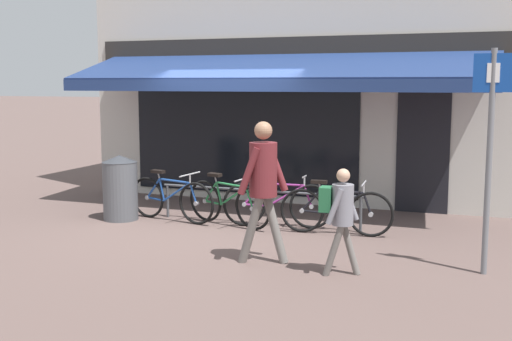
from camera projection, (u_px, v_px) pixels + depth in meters
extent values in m
plane|color=brown|center=(205.00, 227.00, 10.09)|extent=(160.00, 160.00, 0.00)
cube|color=beige|center=(311.00, 45.00, 13.09)|extent=(8.20, 3.00, 6.05)
cube|color=black|center=(243.00, 137.00, 12.24)|extent=(4.51, 0.04, 2.16)
cube|color=black|center=(423.00, 153.00, 11.10)|extent=(0.90, 0.04, 2.10)
cube|color=#282623|center=(288.00, 49.00, 11.70)|extent=(7.79, 0.06, 0.44)
cube|color=navy|center=(273.00, 66.00, 10.98)|extent=(7.38, 1.71, 0.50)
cube|color=navy|center=(256.00, 85.00, 10.24)|extent=(7.38, 0.03, 0.20)
cylinder|color=#47494F|center=(259.00, 191.00, 10.21)|extent=(3.39, 0.04, 0.04)
cylinder|color=#47494F|center=(168.00, 201.00, 10.82)|extent=(0.04, 0.04, 0.55)
cylinder|color=#47494F|center=(361.00, 215.00, 9.68)|extent=(0.04, 0.04, 0.55)
torus|color=black|center=(196.00, 203.00, 10.23)|extent=(0.69, 0.20, 0.69)
cylinder|color=#9E9EA3|center=(196.00, 203.00, 10.23)|extent=(0.08, 0.07, 0.07)
torus|color=black|center=(148.00, 197.00, 10.77)|extent=(0.69, 0.20, 0.69)
cylinder|color=#9E9EA3|center=(148.00, 197.00, 10.77)|extent=(0.08, 0.07, 0.07)
cylinder|color=#1E4793|center=(177.00, 192.00, 10.41)|extent=(0.57, 0.16, 0.37)
cylinder|color=#1E4793|center=(175.00, 181.00, 10.40)|extent=(0.63, 0.16, 0.05)
cylinder|color=#1E4793|center=(162.00, 190.00, 10.57)|extent=(0.11, 0.04, 0.36)
cylinder|color=#1E4793|center=(156.00, 199.00, 10.68)|extent=(0.36, 0.11, 0.05)
cylinder|color=#1E4793|center=(154.00, 188.00, 10.67)|extent=(0.31, 0.11, 0.36)
cylinder|color=#1E4793|center=(193.00, 193.00, 10.23)|extent=(0.15, 0.05, 0.33)
cylinder|color=#9E9EA3|center=(159.00, 176.00, 10.56)|extent=(0.06, 0.03, 0.11)
cube|color=black|center=(158.00, 172.00, 10.56)|extent=(0.26, 0.15, 0.05)
cylinder|color=#9E9EA3|center=(190.00, 179.00, 10.22)|extent=(0.03, 0.03, 0.14)
cylinder|color=#9E9EA3|center=(190.00, 174.00, 10.21)|extent=(0.13, 0.51, 0.04)
torus|color=black|center=(253.00, 208.00, 9.84)|extent=(0.68, 0.31, 0.69)
cylinder|color=#9E9EA3|center=(253.00, 208.00, 9.84)|extent=(0.09, 0.08, 0.07)
torus|color=black|center=(205.00, 201.00, 10.47)|extent=(0.68, 0.31, 0.69)
cylinder|color=#9E9EA3|center=(205.00, 201.00, 10.47)|extent=(0.09, 0.08, 0.07)
cylinder|color=#23703D|center=(233.00, 196.00, 10.05)|extent=(0.53, 0.24, 0.37)
cylinder|color=#23703D|center=(231.00, 185.00, 10.04)|extent=(0.60, 0.23, 0.05)
cylinder|color=#23703D|center=(219.00, 193.00, 10.24)|extent=(0.11, 0.04, 0.36)
cylinder|color=#23703D|center=(213.00, 203.00, 10.36)|extent=(0.35, 0.15, 0.05)
cylinder|color=#23703D|center=(211.00, 192.00, 10.35)|extent=(0.29, 0.16, 0.36)
cylinder|color=#23703D|center=(249.00, 198.00, 9.84)|extent=(0.15, 0.05, 0.33)
cylinder|color=#9E9EA3|center=(216.00, 179.00, 10.23)|extent=(0.06, 0.03, 0.11)
cube|color=black|center=(215.00, 175.00, 10.22)|extent=(0.26, 0.18, 0.06)
cylinder|color=#9E9EA3|center=(246.00, 183.00, 9.83)|extent=(0.04, 0.04, 0.14)
cylinder|color=#9E9EA3|center=(246.00, 178.00, 9.82)|extent=(0.19, 0.50, 0.06)
torus|color=black|center=(311.00, 207.00, 9.96)|extent=(0.70, 0.23, 0.70)
cylinder|color=#9E9EA3|center=(311.00, 207.00, 9.96)|extent=(0.08, 0.08, 0.08)
torus|color=black|center=(244.00, 204.00, 10.15)|extent=(0.70, 0.23, 0.70)
cylinder|color=#9E9EA3|center=(244.00, 204.00, 10.15)|extent=(0.08, 0.08, 0.08)
cylinder|color=#892D7A|center=(286.00, 196.00, 10.03)|extent=(0.58, 0.17, 0.37)
cylinder|color=#892D7A|center=(283.00, 184.00, 10.02)|extent=(0.65, 0.15, 0.05)
cylinder|color=#892D7A|center=(265.00, 195.00, 10.08)|extent=(0.12, 0.06, 0.37)
cylinder|color=#892D7A|center=(256.00, 205.00, 10.12)|extent=(0.37, 0.10, 0.05)
cylinder|color=#892D7A|center=(254.00, 194.00, 10.12)|extent=(0.32, 0.12, 0.36)
cylinder|color=#892D7A|center=(308.00, 196.00, 9.96)|extent=(0.15, 0.04, 0.34)
cylinder|color=#9E9EA3|center=(262.00, 180.00, 10.08)|extent=(0.06, 0.03, 0.11)
cube|color=black|center=(261.00, 176.00, 10.08)|extent=(0.25, 0.15, 0.06)
cylinder|color=#9E9EA3|center=(304.00, 181.00, 9.96)|extent=(0.03, 0.04, 0.14)
cylinder|color=#9E9EA3|center=(304.00, 177.00, 9.96)|extent=(0.12, 0.52, 0.07)
torus|color=black|center=(371.00, 214.00, 9.41)|extent=(0.68, 0.10, 0.67)
cylinder|color=#9E9EA3|center=(371.00, 214.00, 9.41)|extent=(0.07, 0.07, 0.07)
torus|color=black|center=(302.00, 211.00, 9.69)|extent=(0.68, 0.10, 0.67)
cylinder|color=#9E9EA3|center=(302.00, 211.00, 9.69)|extent=(0.07, 0.07, 0.07)
cylinder|color=black|center=(344.00, 203.00, 9.50)|extent=(0.57, 0.08, 0.36)
cylinder|color=black|center=(342.00, 191.00, 9.49)|extent=(0.64, 0.08, 0.05)
cylinder|color=black|center=(323.00, 201.00, 9.58)|extent=(0.11, 0.04, 0.36)
cylinder|color=black|center=(314.00, 212.00, 9.64)|extent=(0.36, 0.06, 0.05)
cylinder|color=black|center=(311.00, 200.00, 9.63)|extent=(0.31, 0.06, 0.35)
cylinder|color=black|center=(367.00, 204.00, 9.41)|extent=(0.15, 0.04, 0.33)
cylinder|color=#9E9EA3|center=(320.00, 187.00, 9.57)|extent=(0.05, 0.03, 0.11)
cube|color=black|center=(319.00, 182.00, 9.56)|extent=(0.25, 0.12, 0.05)
cylinder|color=#9E9EA3|center=(364.00, 188.00, 9.39)|extent=(0.03, 0.03, 0.14)
cylinder|color=#9E9EA3|center=(364.00, 183.00, 9.38)|extent=(0.06, 0.52, 0.03)
cylinder|color=slate|center=(275.00, 229.00, 8.08)|extent=(0.36, 0.14, 0.88)
cylinder|color=slate|center=(251.00, 230.00, 8.01)|extent=(0.36, 0.14, 0.88)
cylinder|color=maroon|center=(263.00, 169.00, 7.94)|extent=(0.37, 0.37, 0.67)
sphere|color=#A87A5B|center=(263.00, 130.00, 7.88)|extent=(0.22, 0.22, 0.22)
cylinder|color=maroon|center=(249.00, 171.00, 7.81)|extent=(0.30, 0.14, 0.60)
cylinder|color=maroon|center=(277.00, 168.00, 8.08)|extent=(0.30, 0.14, 0.60)
cylinder|color=slate|center=(350.00, 249.00, 7.58)|extent=(0.26, 0.10, 0.63)
cylinder|color=slate|center=(333.00, 251.00, 7.50)|extent=(0.26, 0.10, 0.63)
cylinder|color=gray|center=(343.00, 205.00, 7.47)|extent=(0.27, 0.27, 0.48)
sphere|color=tan|center=(343.00, 175.00, 7.42)|extent=(0.16, 0.16, 0.16)
cylinder|color=gray|center=(335.00, 207.00, 7.35)|extent=(0.22, 0.13, 0.43)
cylinder|color=gray|center=(350.00, 203.00, 7.59)|extent=(0.22, 0.13, 0.43)
cube|color=#23663D|center=(326.00, 199.00, 7.51)|extent=(0.16, 0.23, 0.29)
cylinder|color=#515459|center=(120.00, 191.00, 10.60)|extent=(0.57, 0.57, 0.96)
cone|color=#33353A|center=(119.00, 159.00, 10.52)|extent=(0.58, 0.58, 0.11)
cylinder|color=slate|center=(489.00, 164.00, 7.45)|extent=(0.07, 0.07, 2.65)
cube|color=#14429E|center=(493.00, 73.00, 7.30)|extent=(0.44, 0.02, 0.44)
cube|color=white|center=(493.00, 73.00, 7.29)|extent=(0.14, 0.01, 0.22)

